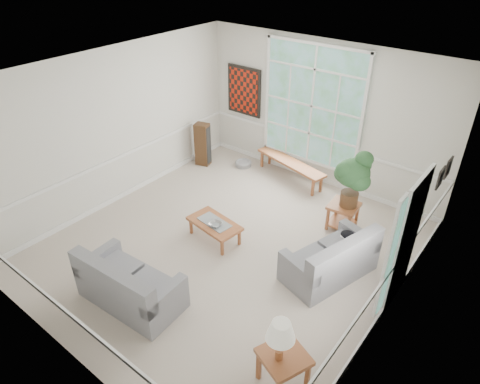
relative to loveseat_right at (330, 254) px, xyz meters
name	(u,v)px	position (x,y,z in m)	size (l,w,h in m)	color
floor	(228,246)	(-1.70, -0.44, -0.41)	(5.50, 6.00, 0.01)	#B6A698
ceiling	(225,76)	(-1.70, -0.44, 2.60)	(5.50, 6.00, 0.02)	white
wall_back	(321,115)	(-1.70, 2.56, 1.10)	(5.50, 0.02, 3.00)	silver
wall_front	(53,275)	(-1.70, -3.44, 1.10)	(5.50, 0.02, 3.00)	silver
wall_left	(116,128)	(-4.45, -0.44, 1.10)	(0.02, 6.00, 3.00)	silver
wall_right	(399,238)	(1.05, -0.44, 1.10)	(0.02, 6.00, 3.00)	silver
window_back	(312,106)	(-1.90, 2.52, 1.25)	(2.30, 0.08, 2.40)	white
entry_door	(406,241)	(1.01, 0.16, 0.65)	(0.08, 0.90, 2.10)	white
door_sidelight	(390,260)	(1.01, -0.47, 0.75)	(0.08, 0.26, 1.90)	white
wall_art	(244,91)	(-3.65, 2.51, 1.20)	(0.90, 0.06, 1.10)	#66160B
wall_frame_near	(440,178)	(1.01, 1.31, 1.15)	(0.04, 0.26, 0.32)	black
wall_frame_far	(448,168)	(1.01, 1.71, 1.15)	(0.04, 0.26, 0.32)	black
loveseat_right	(330,254)	(0.00, 0.00, 0.00)	(0.77, 1.49, 0.81)	gray
loveseat_front	(130,279)	(-2.01, -2.31, 0.01)	(1.54, 0.80, 0.84)	gray
coffee_table	(215,231)	(-2.02, -0.44, -0.22)	(0.96, 0.53, 0.36)	brown
pewter_bowl	(215,224)	(-1.94, -0.49, -0.01)	(0.27, 0.27, 0.07)	#97979C
window_bench	(290,170)	(-2.13, 2.21, -0.19)	(1.81, 0.35, 0.42)	brown
end_table	(342,216)	(-0.40, 1.27, -0.15)	(0.51, 0.51, 0.51)	brown
houseplant	(352,179)	(-0.34, 1.29, 0.64)	(0.63, 0.63, 1.08)	#275029
side_table	(283,369)	(0.50, -2.09, -0.14)	(0.52, 0.52, 0.53)	brown
table_lamp	(280,341)	(0.47, -2.15, 0.42)	(0.34, 0.34, 0.58)	white
pet_bed	(243,163)	(-3.31, 2.05, -0.35)	(0.39, 0.39, 0.12)	gray
floor_speaker	(203,144)	(-4.10, 1.55, 0.10)	(0.31, 0.25, 1.00)	#432A16
cat	(349,235)	(0.06, 0.53, 0.08)	(0.30, 0.22, 0.14)	black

